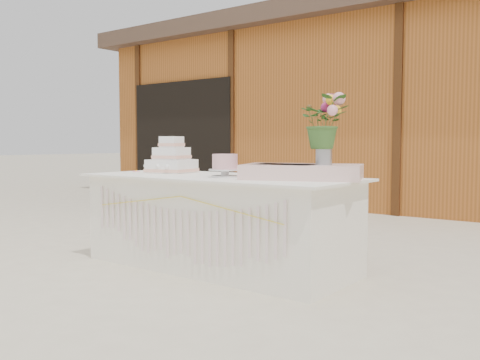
# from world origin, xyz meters

# --- Properties ---
(ground) EXTENTS (80.00, 80.00, 0.00)m
(ground) POSITION_xyz_m (0.00, 0.00, 0.00)
(ground) COLOR beige
(ground) RESTS_ON ground
(barn) EXTENTS (12.60, 4.60, 3.30)m
(barn) POSITION_xyz_m (-0.01, 5.99, 1.68)
(barn) COLOR #9E5621
(barn) RESTS_ON ground
(cake_table) EXTENTS (2.40, 1.00, 0.77)m
(cake_table) POSITION_xyz_m (0.00, -0.00, 0.39)
(cake_table) COLOR white
(cake_table) RESTS_ON ground
(wedding_cake) EXTENTS (0.43, 0.43, 0.34)m
(wedding_cake) POSITION_xyz_m (-0.65, 0.12, 0.88)
(wedding_cake) COLOR white
(wedding_cake) RESTS_ON cake_table
(pink_cake_stand) EXTENTS (0.26, 0.26, 0.19)m
(pink_cake_stand) POSITION_xyz_m (0.15, -0.10, 0.87)
(pink_cake_stand) COLOR silver
(pink_cake_stand) RESTS_ON cake_table
(satin_runner) EXTENTS (1.01, 0.80, 0.11)m
(satin_runner) POSITION_xyz_m (0.75, 0.10, 0.83)
(satin_runner) COLOR beige
(satin_runner) RESTS_ON cake_table
(flower_vase) EXTENTS (0.12, 0.12, 0.17)m
(flower_vase) POSITION_xyz_m (0.91, 0.14, 0.97)
(flower_vase) COLOR #A7A8AC
(flower_vase) RESTS_ON satin_runner
(bouquet) EXTENTS (0.47, 0.46, 0.40)m
(bouquet) POSITION_xyz_m (0.91, 0.14, 1.25)
(bouquet) COLOR #355E25
(bouquet) RESTS_ON flower_vase
(loose_flowers) EXTENTS (0.20, 0.36, 0.02)m
(loose_flowers) POSITION_xyz_m (-1.01, 0.12, 0.78)
(loose_flowers) COLOR pink
(loose_flowers) RESTS_ON cake_table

